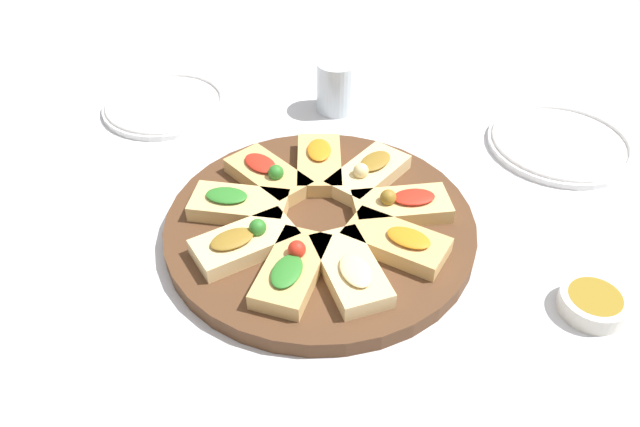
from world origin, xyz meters
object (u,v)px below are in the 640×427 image
(dipping_bowl, at_px, (593,302))
(plate_right, at_px, (561,143))
(serving_board, at_px, (320,226))
(water_glass, at_px, (337,86))
(plate_left, at_px, (165,104))

(dipping_bowl, bearing_deg, plate_right, 82.79)
(serving_board, bearing_deg, water_glass, 88.24)
(plate_left, height_order, plate_right, same)
(water_glass, xyz_separation_m, dipping_bowl, (0.34, -0.46, -0.03))
(plate_left, bearing_deg, dipping_bowl, -34.69)
(plate_right, height_order, water_glass, water_glass)
(serving_board, bearing_deg, plate_right, 31.32)
(serving_board, height_order, dipping_bowl, same)
(water_glass, bearing_deg, dipping_bowl, -54.05)
(serving_board, height_order, plate_right, serving_board)
(water_glass, bearing_deg, plate_left, -177.56)
(serving_board, distance_m, plate_left, 0.45)
(water_glass, distance_m, dipping_bowl, 0.57)
(plate_right, bearing_deg, plate_left, 172.87)
(serving_board, distance_m, dipping_bowl, 0.37)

